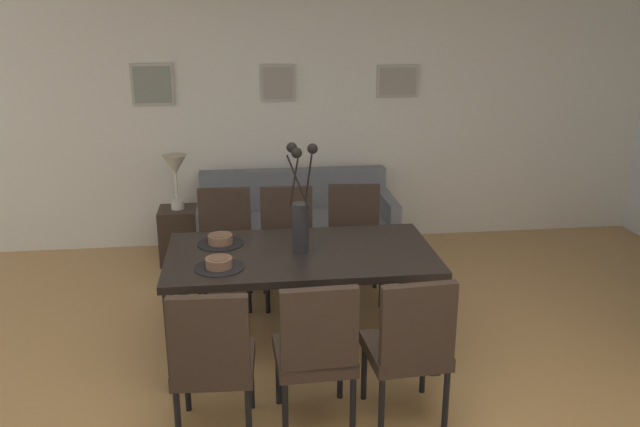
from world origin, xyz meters
TOP-DOWN VIEW (x-y plane):
  - back_wall_panel at (0.00, 3.25)m, footprint 9.00×0.10m
  - dining_table at (-0.16, 0.95)m, footprint 1.80×0.97m
  - dining_chair_near_left at (-0.73, 0.03)m, footprint 0.47×0.47m
  - dining_chair_near_right at (-0.69, 1.85)m, footprint 0.46×0.46m
  - dining_chair_far_left at (-0.16, 0.05)m, footprint 0.46×0.46m
  - dining_chair_far_right at (-0.18, 1.82)m, footprint 0.45×0.45m
  - dining_chair_mid_left at (0.37, 0.04)m, footprint 0.47×0.47m
  - dining_chair_mid_right at (0.37, 1.82)m, footprint 0.47×0.47m
  - centerpiece_vase at (-0.16, 0.95)m, footprint 0.21×0.23m
  - placemat_near_left at (-0.70, 0.73)m, footprint 0.32×0.32m
  - bowl_near_left at (-0.70, 0.73)m, footprint 0.17×0.17m
  - placemat_near_right at (-0.70, 1.17)m, footprint 0.32×0.32m
  - bowl_near_right at (-0.70, 1.17)m, footprint 0.17×0.17m
  - sofa at (-0.04, 2.70)m, footprint 1.80×0.84m
  - side_table at (-1.13, 2.74)m, footprint 0.36×0.36m
  - table_lamp at (-1.13, 2.74)m, footprint 0.22×0.22m
  - framed_picture_left at (-1.33, 3.18)m, footprint 0.39×0.03m
  - framed_picture_center at (-0.16, 3.18)m, footprint 0.33×0.03m
  - framed_picture_right at (1.01, 3.18)m, footprint 0.41×0.03m

SIDE VIEW (x-z plane):
  - side_table at x=-1.13m, z-range 0.00..0.52m
  - sofa at x=-0.04m, z-range -0.12..0.68m
  - dining_chair_near_left at x=-0.73m, z-range 0.05..0.97m
  - dining_chair_near_right at x=-0.69m, z-range 0.05..0.97m
  - dining_chair_far_left at x=-0.16m, z-range 0.05..0.97m
  - dining_chair_far_right at x=-0.18m, z-range 0.05..0.97m
  - dining_chair_mid_left at x=0.37m, z-range 0.05..0.97m
  - dining_chair_mid_right at x=0.37m, z-range 0.05..0.97m
  - dining_table at x=-0.16m, z-range 0.30..1.04m
  - placemat_near_left at x=-0.70m, z-range 0.74..0.75m
  - placemat_near_right at x=-0.70m, z-range 0.74..0.75m
  - bowl_near_left at x=-0.70m, z-range 0.75..0.81m
  - bowl_near_right at x=-0.70m, z-range 0.75..0.81m
  - table_lamp at x=-1.13m, z-range 0.64..1.15m
  - centerpiece_vase at x=-0.16m, z-range 0.66..1.39m
  - back_wall_panel at x=0.00m, z-range 0.00..2.60m
  - framed_picture_center at x=-0.16m, z-range 1.43..1.78m
  - framed_picture_right at x=1.01m, z-range 1.45..1.77m
  - framed_picture_left at x=-1.33m, z-range 1.41..1.80m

